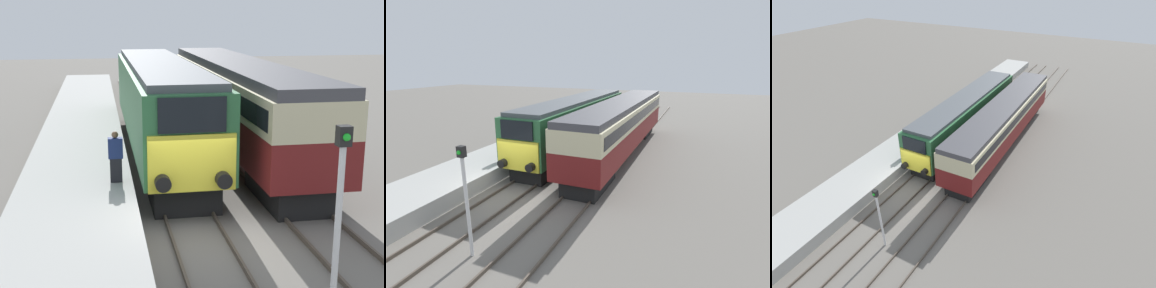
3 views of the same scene
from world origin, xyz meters
TOP-DOWN VIEW (x-y plane):
  - ground_plane at (0.00, 0.00)m, footprint 120.00×120.00m
  - platform_left at (-3.30, 8.00)m, footprint 3.50×50.00m
  - rails_near_track at (0.00, 5.00)m, footprint 1.51×60.00m
  - rails_far_track at (3.40, 5.00)m, footprint 1.50×60.00m
  - locomotive at (0.00, 9.12)m, footprint 2.70×16.07m
  - passenger_carriage at (3.40, 9.40)m, footprint 2.75×17.58m
  - person_on_platform at (-2.04, 3.09)m, footprint 0.44×0.26m
  - signal_post at (1.70, -4.26)m, footprint 0.24×0.28m

SIDE VIEW (x-z plane):
  - ground_plane at x=0.00m, z-range 0.00..0.00m
  - rails_near_track at x=0.00m, z-range 0.00..0.14m
  - rails_far_track at x=3.40m, z-range 0.00..0.14m
  - platform_left at x=-3.30m, z-range 0.00..0.83m
  - person_on_platform at x=-2.04m, z-range 0.82..2.40m
  - locomotive at x=0.00m, z-range 0.25..4.21m
  - signal_post at x=1.70m, z-range 0.37..4.33m
  - passenger_carriage at x=3.40m, z-range 0.41..4.31m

